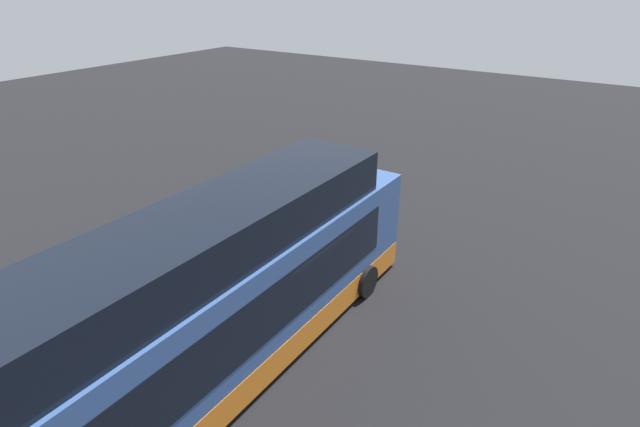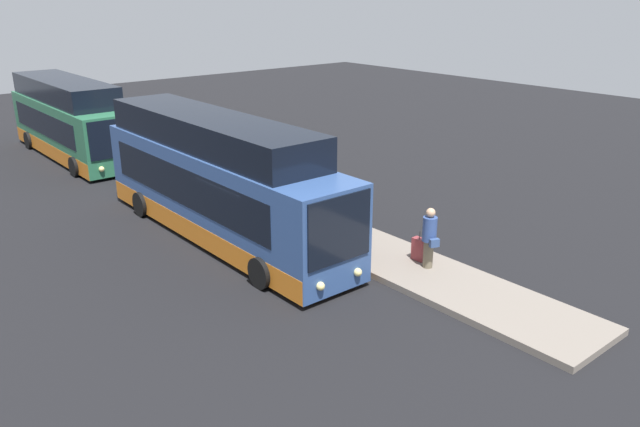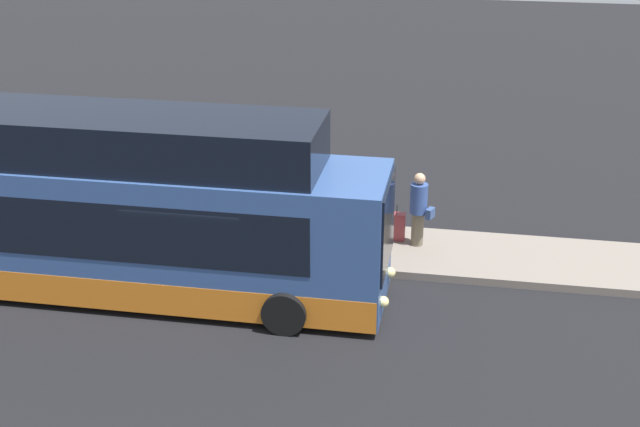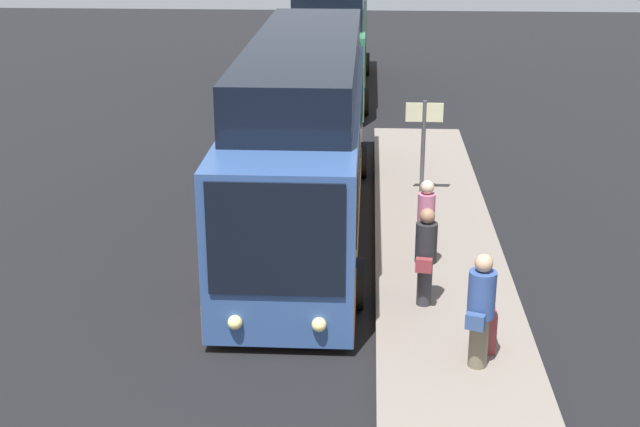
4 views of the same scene
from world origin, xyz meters
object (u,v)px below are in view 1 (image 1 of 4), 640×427
Objects in this scene: suitcase at (278,216)px; passenger_waiting at (291,195)px; bus_lead at (227,299)px; sign_post at (90,299)px; passenger_boarding at (231,243)px; passenger_with_bags at (269,223)px.

passenger_waiting is at bearing -20.63° from suitcase.
sign_post is at bearing 120.34° from bus_lead.
passenger_waiting is at bearing 25.59° from bus_lead.
bus_lead is 12.93× the size of suitcase.
bus_lead is 6.80× the size of passenger_boarding.
passenger_with_bags is at bearing 28.82° from bus_lead.
sign_post is at bearing -175.12° from suitcase.
bus_lead is at bearing -59.66° from sign_post.
suitcase is (1.59, 0.91, -0.63)m from passenger_with_bags.
passenger_boarding is (2.77, 2.52, -0.64)m from bus_lead.
passenger_waiting is 2.24m from passenger_with_bags.
sign_post is at bearing -66.33° from passenger_waiting.
bus_lead reaches higher than suitcase.
passenger_boarding is 4.38m from sign_post.
suitcase is at bearing 29.08° from bus_lead.
sign_post is (-4.35, 0.17, 0.52)m from passenger_boarding.
suitcase is 7.68m from sign_post.
passenger_waiting reaches higher than suitcase.
sign_post is at bearing -83.69° from passenger_with_bags.
passenger_boarding is 0.77× the size of sign_post.
passenger_with_bags reaches higher than suitcase.
bus_lead is 5.07m from passenger_with_bags.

